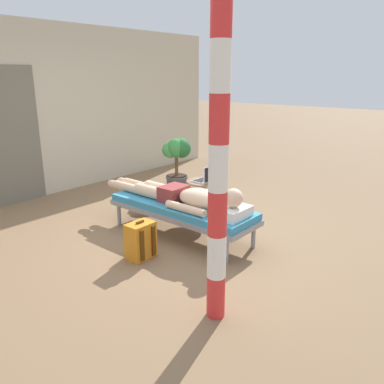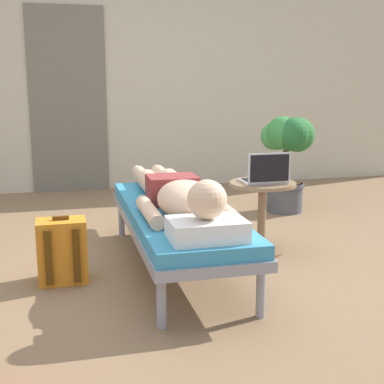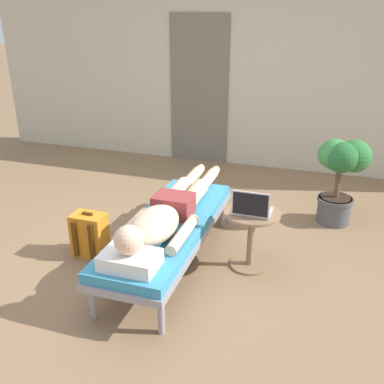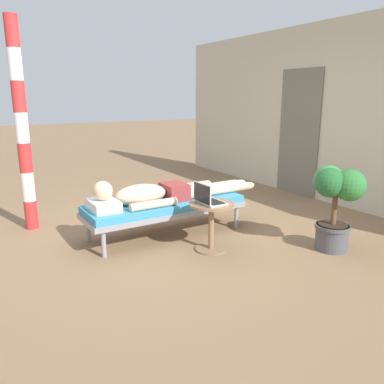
% 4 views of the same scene
% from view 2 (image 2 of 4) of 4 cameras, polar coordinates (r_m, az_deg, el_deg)
% --- Properties ---
extents(ground_plane, '(40.00, 40.00, 0.00)m').
position_cam_2_polar(ground_plane, '(3.75, -2.69, -7.49)').
color(ground_plane, '#846647').
extents(house_wall_back, '(7.60, 0.20, 2.70)m').
position_cam_2_polar(house_wall_back, '(6.31, -7.60, 12.72)').
color(house_wall_back, beige).
rests_on(house_wall_back, ground).
extents(house_door_panel, '(0.84, 0.03, 2.04)m').
position_cam_2_polar(house_door_panel, '(6.16, -13.08, 9.48)').
color(house_door_panel, '#6D6759').
rests_on(house_door_panel, ground).
extents(lounge_chair, '(0.64, 1.92, 0.42)m').
position_cam_2_polar(lounge_chair, '(3.54, -1.68, -2.82)').
color(lounge_chair, gray).
rests_on(lounge_chair, ground).
extents(person_reclining, '(0.53, 2.17, 0.32)m').
position_cam_2_polar(person_reclining, '(3.44, -1.46, -0.34)').
color(person_reclining, white).
rests_on(person_reclining, lounge_chair).
extents(side_table, '(0.48, 0.48, 0.52)m').
position_cam_2_polar(side_table, '(3.91, 7.49, -1.35)').
color(side_table, '#8C6B4C').
rests_on(side_table, ground).
extents(laptop, '(0.31, 0.24, 0.23)m').
position_cam_2_polar(laptop, '(3.82, 7.87, 1.78)').
color(laptop, silver).
rests_on(laptop, side_table).
extents(backpack, '(0.30, 0.26, 0.42)m').
position_cam_2_polar(backpack, '(3.44, -13.68, -6.18)').
color(backpack, orange).
rests_on(backpack, ground).
extents(potted_plant, '(0.53, 0.54, 0.92)m').
position_cam_2_polar(potted_plant, '(5.14, 10.14, 4.51)').
color(potted_plant, '#4C4C51').
rests_on(potted_plant, ground).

